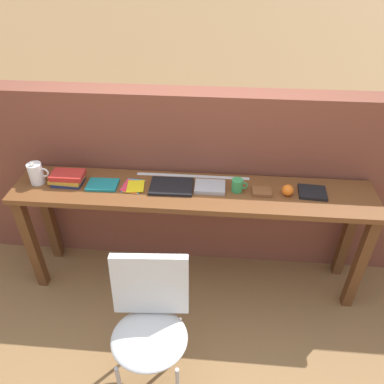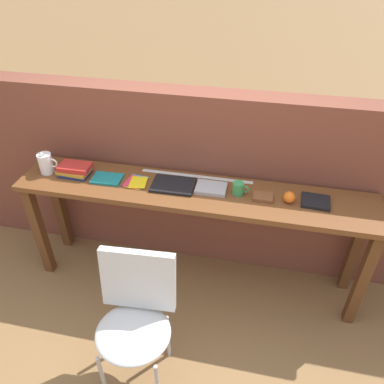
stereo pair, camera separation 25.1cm
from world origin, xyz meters
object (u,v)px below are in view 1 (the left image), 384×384
object	(u,v)px
leather_journal_brown	(262,192)
book_repair_rightmost	(312,192)
pamphlet_pile_colourful	(133,186)
sports_ball_small	(288,190)
chair_white_moulded	(150,320)
pitcher_white	(36,173)
book_stack_leftmost	(68,178)
book_open_centre	(172,186)
magazine_cycling	(103,185)
mug	(238,185)

from	to	relation	value
leather_journal_brown	book_repair_rightmost	size ratio (longest dim) A/B	0.71
pamphlet_pile_colourful	sports_ball_small	xyz separation A→B (m)	(1.05, -0.00, 0.03)
sports_ball_small	book_repair_rightmost	xyz separation A→B (m)	(0.17, 0.03, -0.03)
chair_white_moulded	pitcher_white	xyz separation A→B (m)	(-0.91, 0.80, 0.43)
book_stack_leftmost	book_open_centre	size ratio (longest dim) A/B	0.81
magazine_cycling	book_repair_rightmost	xyz separation A→B (m)	(1.44, 0.03, 0.00)
mug	book_repair_rightmost	bearing A→B (deg)	0.85
pamphlet_pile_colourful	mug	size ratio (longest dim) A/B	1.65
magazine_cycling	book_stack_leftmost	bearing A→B (deg)	174.71
book_stack_leftmost	leather_journal_brown	xyz separation A→B (m)	(1.35, -0.01, -0.03)
pitcher_white	mug	bearing A→B (deg)	0.69
chair_white_moulded	pitcher_white	world-z (taller)	pitcher_white
pitcher_white	book_stack_leftmost	xyz separation A→B (m)	(0.21, 0.01, -0.04)
chair_white_moulded	pamphlet_pile_colourful	bearing A→B (deg)	106.24
book_repair_rightmost	book_stack_leftmost	bearing A→B (deg)	-175.89
book_stack_leftmost	book_repair_rightmost	bearing A→B (deg)	0.41
book_stack_leftmost	sports_ball_small	distance (m)	1.52
pamphlet_pile_colourful	leather_journal_brown	bearing A→B (deg)	-0.01
book_open_centre	sports_ball_small	xyz separation A→B (m)	(0.79, -0.02, 0.03)
leather_journal_brown	pamphlet_pile_colourful	bearing A→B (deg)	-179.09
pamphlet_pile_colourful	book_open_centre	size ratio (longest dim) A/B	0.61
magazine_cycling	sports_ball_small	bearing A→B (deg)	-1.63
pitcher_white	book_repair_rightmost	bearing A→B (deg)	0.73
book_stack_leftmost	pamphlet_pile_colourful	world-z (taller)	book_stack_leftmost
chair_white_moulded	book_stack_leftmost	size ratio (longest dim) A/B	3.74
book_stack_leftmost	book_repair_rightmost	distance (m)	1.69
book_stack_leftmost	mug	bearing A→B (deg)	0.22
book_open_centre	pitcher_white	bearing A→B (deg)	179.90
chair_white_moulded	book_open_centre	size ratio (longest dim) A/B	3.02
book_stack_leftmost	pamphlet_pile_colourful	bearing A→B (deg)	-1.35
book_open_centre	sports_ball_small	distance (m)	0.79
pamphlet_pile_colourful	leather_journal_brown	distance (m)	0.88
book_open_centre	sports_ball_small	size ratio (longest dim) A/B	3.84
leather_journal_brown	book_repair_rightmost	world-z (taller)	leather_journal_brown
book_stack_leftmost	leather_journal_brown	bearing A→B (deg)	-0.48
pamphlet_pile_colourful	leather_journal_brown	size ratio (longest dim) A/B	1.40
pamphlet_pile_colourful	sports_ball_small	size ratio (longest dim) A/B	2.36
pitcher_white	leather_journal_brown	bearing A→B (deg)	0.03
leather_journal_brown	book_repair_rightmost	bearing A→B (deg)	4.85
leather_journal_brown	chair_white_moulded	bearing A→B (deg)	-128.02
pamphlet_pile_colourful	book_open_centre	world-z (taller)	book_open_centre
chair_white_moulded	leather_journal_brown	size ratio (longest dim) A/B	6.86
book_stack_leftmost	sports_ball_small	bearing A→B (deg)	-0.59
pitcher_white	sports_ball_small	size ratio (longest dim) A/B	2.39
pitcher_white	leather_journal_brown	size ratio (longest dim) A/B	1.41
book_stack_leftmost	mug	xyz separation A→B (m)	(1.18, 0.00, 0.00)
magazine_cycling	mug	size ratio (longest dim) A/B	1.91
book_open_centre	leather_journal_brown	bearing A→B (deg)	-2.54
pitcher_white	mug	xyz separation A→B (m)	(1.40, 0.02, -0.03)
leather_journal_brown	magazine_cycling	bearing A→B (deg)	-178.83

